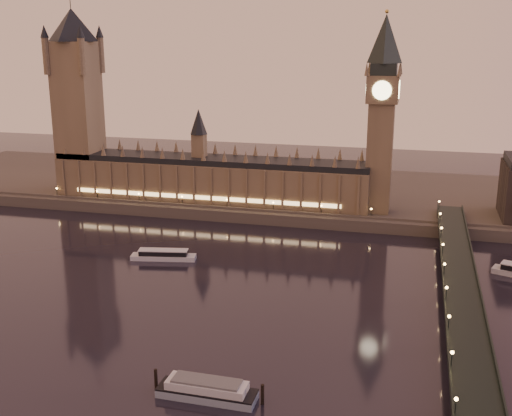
{
  "coord_description": "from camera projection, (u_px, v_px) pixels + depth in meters",
  "views": [
    {
      "loc": [
        72.77,
        -216.65,
        99.62
      ],
      "look_at": [
        8.83,
        35.0,
        27.81
      ],
      "focal_mm": 45.0,
      "sensor_mm": 36.0,
      "label": 1
    }
  ],
  "objects": [
    {
      "name": "cruise_boat_a",
      "position": [
        163.0,
        255.0,
        289.09
      ],
      "size": [
        29.82,
        11.6,
        4.66
      ],
      "rotation": [
        0.0,
        0.0,
        0.19
      ],
      "color": "silver",
      "rests_on": "ground"
    },
    {
      "name": "big_ben",
      "position": [
        382.0,
        103.0,
        329.37
      ],
      "size": [
        17.68,
        17.68,
        104.0
      ],
      "color": "brown",
      "rests_on": "ground"
    },
    {
      "name": "westminster_bridge",
      "position": [
        462.0,
        311.0,
        222.99
      ],
      "size": [
        13.2,
        260.0,
        15.3
      ],
      "color": "black",
      "rests_on": "ground"
    },
    {
      "name": "ground",
      "position": [
        211.0,
        300.0,
        246.21
      ],
      "size": [
        700.0,
        700.0,
        0.0
      ],
      "primitive_type": "plane",
      "color": "black",
      "rests_on": "ground"
    },
    {
      "name": "palace_of_westminster",
      "position": [
        210.0,
        174.0,
        362.97
      ],
      "size": [
        180.0,
        26.62,
        52.0
      ],
      "color": "brown",
      "rests_on": "ground"
    },
    {
      "name": "victoria_tower",
      "position": [
        77.0,
        92.0,
        370.19
      ],
      "size": [
        31.68,
        31.68,
        118.0
      ],
      "color": "brown",
      "rests_on": "ground"
    },
    {
      "name": "moored_barge",
      "position": [
        207.0,
        390.0,
        179.7
      ],
      "size": [
        32.72,
        8.37,
        6.0
      ],
      "rotation": [
        0.0,
        0.0,
        -0.02
      ],
      "color": "#8295A6",
      "rests_on": "ground"
    },
    {
      "name": "far_embankment",
      "position": [
        342.0,
        194.0,
        392.42
      ],
      "size": [
        560.0,
        130.0,
        6.0
      ],
      "primitive_type": "cube",
      "color": "#423D35",
      "rests_on": "ground"
    }
  ]
}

